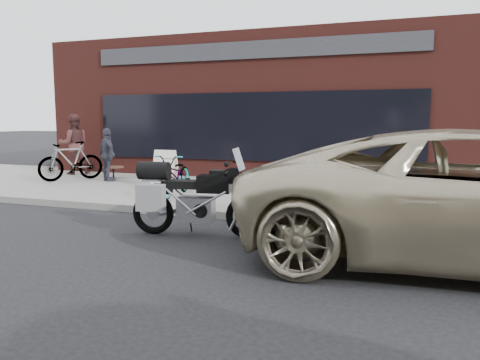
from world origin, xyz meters
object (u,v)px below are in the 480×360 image
object	(u,v)px
sandwich_sign	(165,169)
cafe_patron_left	(74,144)
bicycle_front	(176,175)
cafe_table	(113,167)
bicycle_rear	(71,161)
cafe_patron_right	(107,155)
motorcycle	(190,198)

from	to	relation	value
sandwich_sign	cafe_patron_left	distance (m)	4.54
bicycle_front	cafe_table	bearing A→B (deg)	136.68
bicycle_rear	cafe_patron_left	bearing A→B (deg)	158.09
cafe_table	cafe_patron_right	world-z (taller)	cafe_patron_right
cafe_table	cafe_patron_right	bearing A→B (deg)	-67.56
cafe_patron_left	cafe_patron_right	size ratio (longest dim) A/B	1.27
motorcycle	bicycle_front	distance (m)	3.22
bicycle_front	cafe_patron_right	size ratio (longest dim) A/B	1.22
sandwich_sign	cafe_patron_right	size ratio (longest dim) A/B	0.64
cafe_table	cafe_patron_left	world-z (taller)	cafe_patron_left
bicycle_rear	cafe_patron_left	world-z (taller)	cafe_patron_left
cafe_patron_left	motorcycle	bearing A→B (deg)	98.32
sandwich_sign	bicycle_front	bearing A→B (deg)	-51.58
sandwich_sign	cafe_patron_left	xyz separation A→B (m)	(-4.21, 1.63, 0.48)
motorcycle	cafe_patron_left	world-z (taller)	cafe_patron_left
cafe_table	sandwich_sign	bearing A→B (deg)	-25.30
motorcycle	cafe_patron_right	xyz separation A→B (m)	(-4.75, 4.44, 0.28)
sandwich_sign	cafe_table	xyz separation A→B (m)	(-2.40, 1.14, -0.16)
bicycle_rear	sandwich_sign	world-z (taller)	bicycle_rear
bicycle_rear	cafe_table	distance (m)	1.22
motorcycle	cafe_patron_left	xyz separation A→B (m)	(-6.82, 5.57, 0.49)
bicycle_rear	cafe_patron_right	distance (m)	1.16
motorcycle	bicycle_rear	distance (m)	7.25
cafe_patron_right	motorcycle	bearing A→B (deg)	168.62
bicycle_rear	cafe_patron_left	xyz separation A→B (m)	(-0.95, 1.32, 0.41)
motorcycle	sandwich_sign	xyz separation A→B (m)	(-2.61, 3.94, 0.00)
motorcycle	cafe_patron_right	world-z (taller)	cafe_patron_right
bicycle_front	sandwich_sign	bearing A→B (deg)	119.71
cafe_table	bicycle_rear	bearing A→B (deg)	-136.16
bicycle_front	sandwich_sign	xyz separation A→B (m)	(-0.94, 1.19, -0.00)
motorcycle	bicycle_rear	xyz separation A→B (m)	(-5.87, 4.24, 0.08)
cafe_patron_right	bicycle_rear	bearing A→B (deg)	41.67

